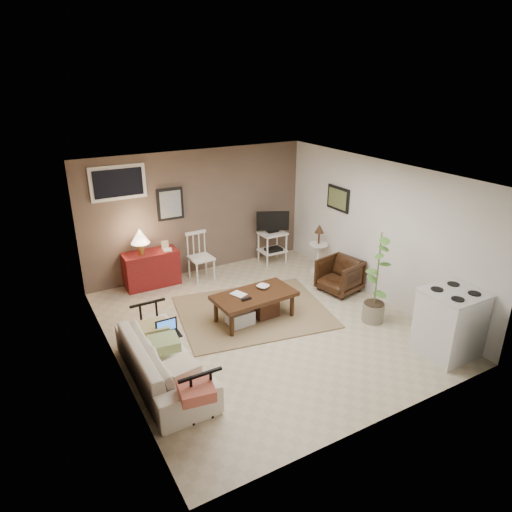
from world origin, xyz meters
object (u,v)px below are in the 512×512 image
side_table (319,243)px  potted_plant (377,275)px  coffee_table (254,305)px  armchair (340,274)px  tv_stand (273,236)px  stove (450,323)px  sofa (163,354)px  red_console (150,266)px  spindle_chair (201,258)px

side_table → potted_plant: 2.05m
coffee_table → armchair: size_ratio=1.97×
tv_stand → stove: (0.41, -4.04, -0.10)m
sofa → tv_stand: 4.21m
stove → red_console: bearing=125.0°
armchair → potted_plant: potted_plant is taller
coffee_table → potted_plant: size_ratio=0.87×
tv_stand → armchair: bearing=-78.7°
tv_stand → side_table: 1.00m
tv_stand → potted_plant: (0.14, -2.85, 0.23)m
tv_stand → armchair: size_ratio=1.64×
coffee_table → stove: bearing=-48.3°
red_console → tv_stand: red_console is taller
coffee_table → tv_stand: bearing=51.5°
tv_stand → side_table: bearing=-58.1°
potted_plant → tv_stand: bearing=92.8°
tv_stand → potted_plant: potted_plant is taller
side_table → armchair: size_ratio=1.47×
tv_stand → spindle_chair: bearing=-179.4°
sofa → coffee_table: bearing=-66.6°
red_console → side_table: bearing=-18.4°
coffee_table → sofa: (-1.75, -0.76, 0.11)m
armchair → stove: 2.30m
sofa → stove: stove is taller
spindle_chair → tv_stand: size_ratio=0.83×
side_table → sofa: bearing=-154.6°
coffee_table → spindle_chair: size_ratio=1.45×
red_console → potted_plant: potted_plant is taller
sofa → tv_stand: (3.26, 2.65, 0.20)m
red_console → tv_stand: 2.55m
red_console → stove: size_ratio=1.17×
red_console → spindle_chair: bearing=-11.5°
side_table → tv_stand: bearing=121.9°
spindle_chair → side_table: size_ratio=0.93×
red_console → tv_stand: (2.54, -0.17, 0.19)m
sofa → armchair: sofa is taller
coffee_table → spindle_chair: (-0.11, 1.88, 0.16)m
stove → armchair: bearing=91.5°
armchair → side_table: bearing=157.0°
red_console → side_table: size_ratio=1.16×
tv_stand → armchair: tv_stand is taller
potted_plant → stove: size_ratio=1.56×
sofa → spindle_chair: spindle_chair is taller
coffee_table → tv_stand: size_ratio=1.20×
stove → side_table: bearing=87.8°
coffee_table → red_console: bearing=116.6°
red_console → tv_stand: bearing=-3.8°
tv_stand → potted_plant: bearing=-87.2°
red_console → potted_plant: (2.68, -3.03, 0.41)m
coffee_table → stove: size_ratio=1.36×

